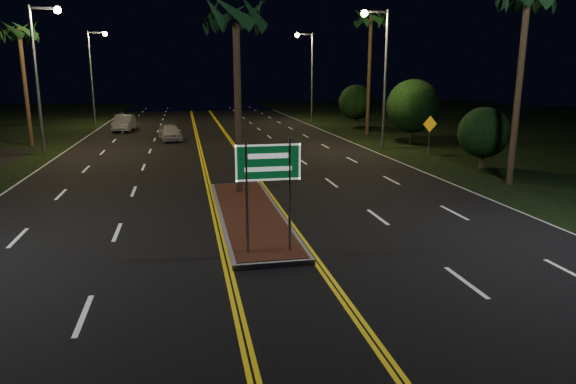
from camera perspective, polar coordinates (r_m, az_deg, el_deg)
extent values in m
plane|color=black|center=(12.13, 0.06, -11.64)|extent=(120.00, 120.00, 0.00)
cube|color=gray|center=(18.61, -4.23, -2.50)|extent=(2.25, 10.25, 0.15)
cube|color=#592819|center=(18.59, -4.23, -2.25)|extent=(2.00, 10.00, 0.02)
cylinder|color=gray|center=(14.08, -4.60, -0.59)|extent=(0.08, 0.08, 3.20)
cylinder|color=gray|center=(14.27, 0.19, -0.37)|extent=(0.08, 0.08, 3.20)
cube|color=#07471E|center=(13.97, -2.22, 3.31)|extent=(1.80, 0.04, 1.00)
cube|color=white|center=(13.95, -2.20, 3.29)|extent=(1.80, 0.01, 1.00)
cylinder|color=gray|center=(35.89, -26.12, 10.92)|extent=(0.18, 0.18, 9.00)
cube|color=gray|center=(35.90, -25.56, 17.96)|extent=(1.60, 0.12, 0.12)
sphere|color=#FFD272|center=(35.72, -24.23, 17.95)|extent=(0.44, 0.44, 0.44)
cylinder|color=gray|center=(55.50, -21.00, 11.71)|extent=(0.18, 0.18, 9.00)
cube|color=gray|center=(55.50, -20.53, 16.26)|extent=(1.60, 0.12, 0.12)
sphere|color=#FFD272|center=(55.38, -19.67, 16.23)|extent=(0.44, 0.44, 0.44)
cylinder|color=gray|center=(35.35, 10.74, 11.99)|extent=(0.18, 0.18, 9.00)
cube|color=gray|center=(35.25, 9.79, 19.11)|extent=(1.60, 0.12, 0.12)
sphere|color=#FFD272|center=(34.97, 8.48, 19.04)|extent=(0.44, 0.44, 0.44)
cylinder|color=gray|center=(54.42, 2.69, 12.53)|extent=(0.18, 0.18, 9.00)
cube|color=gray|center=(54.35, 1.88, 17.13)|extent=(1.60, 0.12, 0.12)
sphere|color=#FFD272|center=(54.17, 1.02, 17.04)|extent=(0.44, 0.44, 0.44)
cylinder|color=#382819|center=(21.44, -5.60, 9.52)|extent=(0.28, 0.28, 7.50)
cylinder|color=#382819|center=(40.23, -27.16, 10.20)|extent=(0.28, 0.28, 8.00)
cylinder|color=#382819|center=(25.47, 24.23, 10.15)|extent=(0.28, 0.28, 8.50)
cylinder|color=#382819|center=(43.46, 8.99, 12.56)|extent=(0.28, 0.28, 9.50)
cylinder|color=#382819|center=(29.70, 20.69, 3.33)|extent=(0.24, 0.24, 0.90)
sphere|color=black|center=(29.51, 20.93, 6.20)|extent=(2.70, 2.70, 2.70)
cylinder|color=#382819|center=(38.63, 13.54, 6.18)|extent=(0.24, 0.24, 1.26)
sphere|color=black|center=(38.44, 13.71, 9.28)|extent=(3.78, 3.78, 3.78)
cylinder|color=#382819|center=(49.66, 7.50, 7.80)|extent=(0.24, 0.24, 1.08)
sphere|color=black|center=(49.52, 7.56, 9.87)|extent=(3.24, 3.24, 3.24)
imported|color=silver|center=(40.32, -12.98, 6.64)|extent=(2.57, 4.66, 1.47)
imported|color=silver|center=(48.24, -17.77, 7.46)|extent=(2.44, 5.02, 1.63)
cylinder|color=gray|center=(33.89, 15.40, 5.85)|extent=(0.07, 0.07, 2.10)
cube|color=#EF9F0C|center=(33.78, 15.50, 7.29)|extent=(1.00, 0.21, 1.01)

